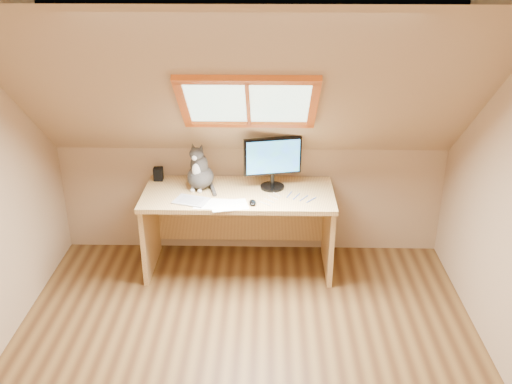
{
  "coord_description": "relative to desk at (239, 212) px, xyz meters",
  "views": [
    {
      "loc": [
        0.15,
        -3.03,
        2.75
      ],
      "look_at": [
        0.06,
        1.0,
        0.92
      ],
      "focal_mm": 40.0,
      "sensor_mm": 36.0,
      "label": 1
    }
  ],
  "objects": [
    {
      "name": "cat",
      "position": [
        -0.33,
        0.02,
        0.38
      ],
      "size": [
        0.29,
        0.32,
        0.42
      ],
      "color": "#413C3A",
      "rests_on": "desk"
    },
    {
      "name": "graphics_tablet",
      "position": [
        -0.38,
        -0.26,
        0.23
      ],
      "size": [
        0.31,
        0.26,
        0.01
      ],
      "primitive_type": "cube",
      "rotation": [
        0.0,
        0.0,
        -0.31
      ],
      "color": "#B2B2B7",
      "rests_on": "desk"
    },
    {
      "name": "monitor",
      "position": [
        0.29,
        0.03,
        0.49
      ],
      "size": [
        0.49,
        0.21,
        0.46
      ],
      "color": "black",
      "rests_on": "desk"
    },
    {
      "name": "desk_speaker",
      "position": [
        -0.73,
        0.18,
        0.28
      ],
      "size": [
        0.08,
        0.08,
        0.12
      ],
      "primitive_type": "cube",
      "rotation": [
        0.0,
        0.0,
        0.02
      ],
      "color": "black",
      "rests_on": "desk"
    },
    {
      "name": "papers",
      "position": [
        -0.15,
        -0.33,
        0.23
      ],
      "size": [
        0.33,
        0.27,
        0.0
      ],
      "color": "white",
      "rests_on": "desk"
    },
    {
      "name": "desk",
      "position": [
        0.0,
        0.0,
        0.0
      ],
      "size": [
        1.63,
        0.71,
        0.74
      ],
      "color": "#DEB569",
      "rests_on": "ground"
    },
    {
      "name": "ground",
      "position": [
        0.1,
        -1.45,
        -0.52
      ],
      "size": [
        3.5,
        3.5,
        0.0
      ],
      "primitive_type": "plane",
      "color": "brown",
      "rests_on": "ground"
    },
    {
      "name": "room_shell",
      "position": [
        0.1,
        -1.54,
        0.91
      ],
      "size": [
        3.52,
        3.52,
        2.41
      ],
      "color": "tan",
      "rests_on": "ground"
    },
    {
      "name": "cables",
      "position": [
        0.43,
        -0.19,
        0.23
      ],
      "size": [
        0.51,
        0.26,
        0.01
      ],
      "color": "silver",
      "rests_on": "desk"
    },
    {
      "name": "mouse",
      "position": [
        0.13,
        -0.31,
        0.24
      ],
      "size": [
        0.07,
        0.11,
        0.03
      ],
      "primitive_type": "ellipsoid",
      "rotation": [
        0.0,
        0.0,
        0.15
      ],
      "color": "black",
      "rests_on": "desk"
    }
  ]
}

